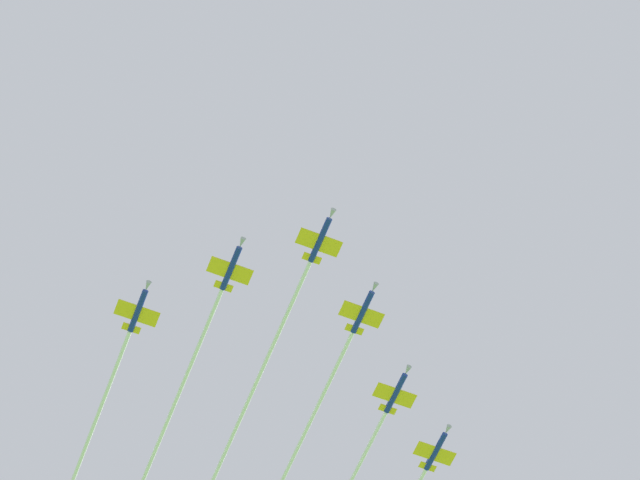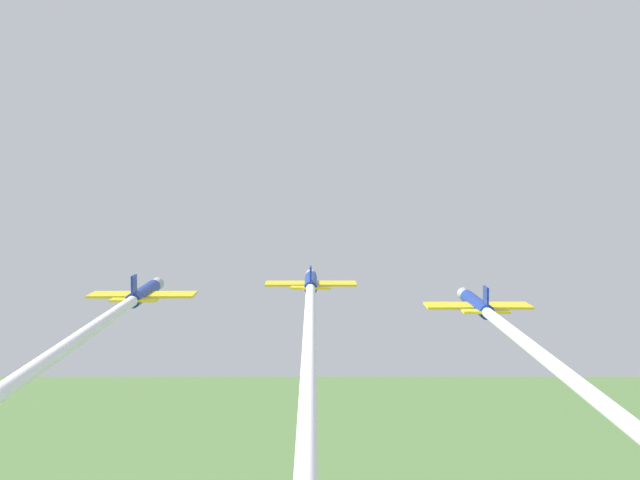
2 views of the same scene
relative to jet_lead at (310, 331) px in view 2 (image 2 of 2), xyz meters
name	(u,v)px [view 2 (image 2 of 2)]	position (x,y,z in m)	size (l,w,h in m)	color
jet_lead	(310,331)	(0.00, 0.00, 0.00)	(25.70, 78.86, 2.43)	navy
jet_port_inner	(20,379)	(-17.15, -11.48, 0.45)	(28.36, 87.98, 2.43)	navy
jet_starboard_inner	(579,385)	(9.03, -16.39, -0.45)	(26.80, 82.63, 2.43)	navy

